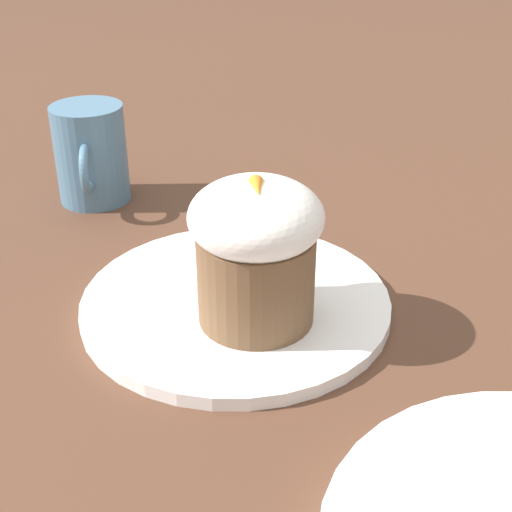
# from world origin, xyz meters

# --- Properties ---
(ground_plane) EXTENTS (4.00, 4.00, 0.00)m
(ground_plane) POSITION_xyz_m (0.00, 0.00, 0.00)
(ground_plane) COLOR #513323
(dessert_plate) EXTENTS (0.24, 0.24, 0.01)m
(dessert_plate) POSITION_xyz_m (0.00, 0.00, 0.01)
(dessert_plate) COLOR white
(dessert_plate) RESTS_ON ground_plane
(carrot_cake) EXTENTS (0.10, 0.10, 0.12)m
(carrot_cake) POSITION_xyz_m (0.03, 0.01, 0.07)
(carrot_cake) COLOR brown
(carrot_cake) RESTS_ON dessert_plate
(spoon) EXTENTS (0.11, 0.05, 0.01)m
(spoon) POSITION_xyz_m (-0.01, -0.01, 0.01)
(spoon) COLOR #B7B7BC
(spoon) RESTS_ON dessert_plate
(coffee_cup) EXTENTS (0.10, 0.07, 0.10)m
(coffee_cup) POSITION_xyz_m (-0.22, -0.13, 0.05)
(coffee_cup) COLOR teal
(coffee_cup) RESTS_ON ground_plane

